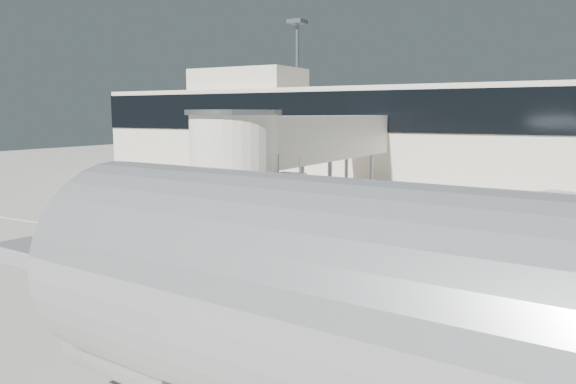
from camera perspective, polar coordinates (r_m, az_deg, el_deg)
name	(u,v)px	position (r m, az deg, el deg)	size (l,w,h in m)	color
ground	(229,267)	(21.80, -5.99, -7.62)	(140.00, 140.00, 0.00)	#BBB3A7
lane_markings	(323,224)	(29.92, 3.54, -3.28)	(40.00, 30.00, 0.02)	white
terminal	(437,134)	(48.62, 14.90, 5.67)	(64.00, 12.11, 15.20)	silver
jet_bridge	(296,140)	(33.52, 0.78, 5.31)	(5.70, 20.40, 6.03)	silver
baggage_tug	(319,218)	(28.11, 3.20, -2.69)	(2.76, 1.81, 1.78)	maroon
suitcase_cart	(435,237)	(25.48, 14.69, -4.44)	(3.44, 1.47, 1.34)	black
box_cart_near	(153,252)	(22.45, -13.56, -5.96)	(3.74, 1.96, 1.43)	black
box_cart_far	(119,246)	(23.49, -16.81, -5.24)	(4.03, 1.89, 1.55)	black
ground_worker	(156,253)	(20.90, -13.30, -6.02)	(0.63, 0.41, 1.74)	#87F319
minivan	(545,213)	(28.79, 24.66, -1.98)	(4.09, 5.82, 2.05)	silver
belt_loader	(252,172)	(49.52, -3.68, 2.02)	(4.00, 1.98, 1.85)	maroon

